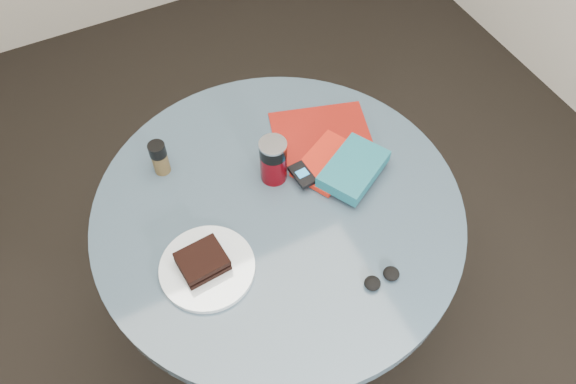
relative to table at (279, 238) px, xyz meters
name	(u,v)px	position (x,y,z in m)	size (l,w,h in m)	color
ground	(281,317)	(0.00, 0.00, -0.59)	(4.00, 4.00, 0.00)	black
table	(279,238)	(0.00, 0.00, 0.00)	(1.00, 1.00, 0.75)	black
plate	(207,268)	(-0.24, -0.09, 0.17)	(0.24, 0.24, 0.02)	silver
sandwich	(202,261)	(-0.25, -0.08, 0.20)	(0.12, 0.10, 0.04)	black
soda_can	(273,160)	(0.04, 0.10, 0.23)	(0.08, 0.08, 0.14)	#57040B
pepper_grinder	(159,158)	(-0.23, 0.26, 0.22)	(0.06, 0.06, 0.11)	#4E3E21
magazine	(321,133)	(0.23, 0.17, 0.17)	(0.28, 0.21, 0.01)	maroon
red_book	(328,162)	(0.19, 0.06, 0.18)	(0.19, 0.13, 0.02)	#AE1B0D
novel	(354,169)	(0.23, -0.01, 0.20)	(0.19, 0.13, 0.04)	#145462
mp3_player	(302,175)	(0.10, 0.05, 0.19)	(0.05, 0.08, 0.01)	black
headphones	(382,278)	(0.13, -0.31, 0.17)	(0.10, 0.04, 0.02)	black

